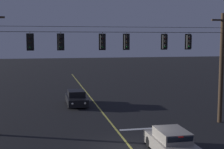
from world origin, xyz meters
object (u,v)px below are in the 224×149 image
(traffic_light_left_inner, at_px, (61,42))
(traffic_light_rightmost, at_px, (165,42))
(traffic_light_centre, at_px, (103,42))
(car_oncoming_lead, at_px, (76,98))
(traffic_light_far_right, at_px, (189,42))
(traffic_light_right_inner, at_px, (127,42))
(car_waiting_near_lane, at_px, (171,143))
(traffic_light_leftmost, at_px, (30,42))

(traffic_light_left_inner, xyz_separation_m, traffic_light_rightmost, (7.25, 0.00, 0.00))
(traffic_light_centre, height_order, traffic_light_rightmost, same)
(traffic_light_left_inner, height_order, car_oncoming_lead, traffic_light_left_inner)
(traffic_light_centre, height_order, traffic_light_far_right, same)
(traffic_light_right_inner, distance_m, traffic_light_rightmost, 2.76)
(car_oncoming_lead, bearing_deg, car_waiting_near_lane, -75.45)
(traffic_light_far_right, bearing_deg, traffic_light_right_inner, 180.00)
(traffic_light_left_inner, distance_m, car_oncoming_lead, 10.28)
(car_waiting_near_lane, bearing_deg, traffic_light_left_inner, 133.84)
(traffic_light_leftmost, xyz_separation_m, traffic_light_rightmost, (9.21, 0.00, 0.00))
(traffic_light_left_inner, distance_m, traffic_light_right_inner, 4.48)
(traffic_light_left_inner, xyz_separation_m, traffic_light_centre, (2.80, 0.00, 0.00))
(traffic_light_left_inner, xyz_separation_m, car_oncoming_lead, (1.80, 8.58, -5.37))
(traffic_light_right_inner, distance_m, car_waiting_near_lane, 7.93)
(car_oncoming_lead, bearing_deg, traffic_light_leftmost, -113.67)
(car_waiting_near_lane, bearing_deg, traffic_light_right_inner, 100.15)
(traffic_light_rightmost, bearing_deg, traffic_light_left_inner, 180.00)
(traffic_light_rightmost, xyz_separation_m, car_waiting_near_lane, (-1.73, -5.74, -5.37))
(traffic_light_right_inner, relative_size, car_oncoming_lead, 0.28)
(traffic_light_far_right, distance_m, car_waiting_near_lane, 8.63)
(traffic_light_rightmost, bearing_deg, car_waiting_near_lane, -106.81)
(traffic_light_centre, xyz_separation_m, traffic_light_right_inner, (1.68, 0.00, 0.00))
(traffic_light_left_inner, height_order, traffic_light_centre, same)
(traffic_light_leftmost, bearing_deg, traffic_light_left_inner, 0.00)
(traffic_light_rightmost, relative_size, car_waiting_near_lane, 0.28)
(traffic_light_rightmost, bearing_deg, traffic_light_leftmost, 180.00)
(traffic_light_right_inner, xyz_separation_m, traffic_light_far_right, (4.58, 0.00, 0.00))
(car_waiting_near_lane, bearing_deg, car_oncoming_lead, 104.55)
(traffic_light_far_right, height_order, car_waiting_near_lane, traffic_light_far_right)
(traffic_light_centre, xyz_separation_m, traffic_light_far_right, (6.26, 0.00, 0.00))
(traffic_light_right_inner, bearing_deg, traffic_light_centre, 180.00)
(traffic_light_far_right, relative_size, car_oncoming_lead, 0.28)
(traffic_light_rightmost, relative_size, traffic_light_far_right, 1.00)
(traffic_light_right_inner, relative_size, traffic_light_far_right, 1.00)
(traffic_light_leftmost, relative_size, traffic_light_far_right, 1.00)
(traffic_light_rightmost, height_order, car_oncoming_lead, traffic_light_rightmost)
(traffic_light_right_inner, height_order, traffic_light_rightmost, same)
(traffic_light_left_inner, distance_m, traffic_light_centre, 2.80)
(traffic_light_right_inner, height_order, car_oncoming_lead, traffic_light_right_inner)
(car_waiting_near_lane, bearing_deg, traffic_light_far_right, 58.27)
(traffic_light_left_inner, relative_size, traffic_light_right_inner, 1.00)
(traffic_light_left_inner, bearing_deg, traffic_light_leftmost, 180.00)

